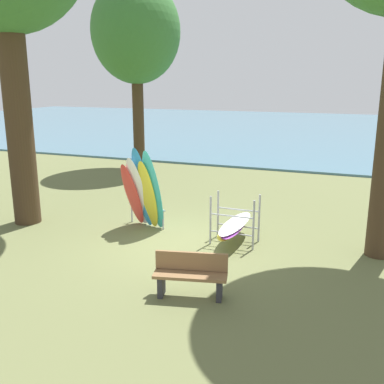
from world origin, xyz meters
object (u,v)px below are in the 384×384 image
Objects in this scene: tree_mid_behind at (136,33)px; leaning_board_pile at (143,192)px; board_storage_rack at (234,225)px; park_bench at (191,274)px.

tree_mid_behind is 10.37m from leaning_board_pile.
tree_mid_behind reaches higher than board_storage_rack.
tree_mid_behind is at bearing 130.69° from board_storage_rack.
tree_mid_behind is 12.12m from board_storage_rack.
leaning_board_pile reaches higher than park_bench.
leaning_board_pile is 2.74m from board_storage_rack.
tree_mid_behind is at bearing 118.57° from leaning_board_pile.
leaning_board_pile is 1.59× the size of park_bench.
park_bench is (2.70, -3.26, -0.59)m from leaning_board_pile.
leaning_board_pile is at bearing 129.63° from park_bench.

